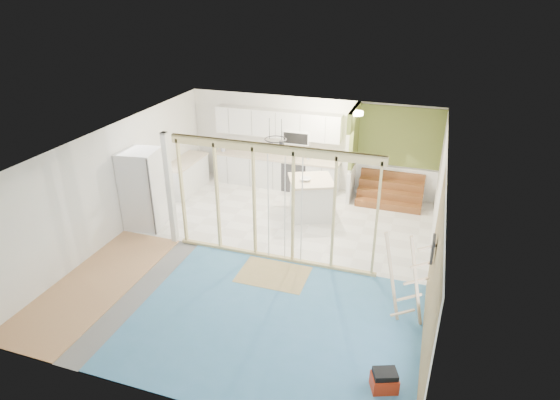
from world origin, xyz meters
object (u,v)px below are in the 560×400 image
(toolbox, at_px, (384,381))
(fridge, at_px, (143,189))
(island, at_px, (311,198))
(ladder, at_px, (407,280))

(toolbox, bearing_deg, fridge, 130.46)
(island, bearing_deg, fridge, -178.45)
(toolbox, bearing_deg, ladder, 64.73)
(island, xyz_separation_m, toolbox, (2.47, -5.04, -0.34))
(fridge, distance_m, toolbox, 7.01)
(island, bearing_deg, toolbox, -87.65)
(ladder, bearing_deg, island, 101.97)
(island, height_order, ladder, ladder)
(fridge, xyz_separation_m, ladder, (6.23, -1.75, -0.05))
(fridge, bearing_deg, ladder, -24.12)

